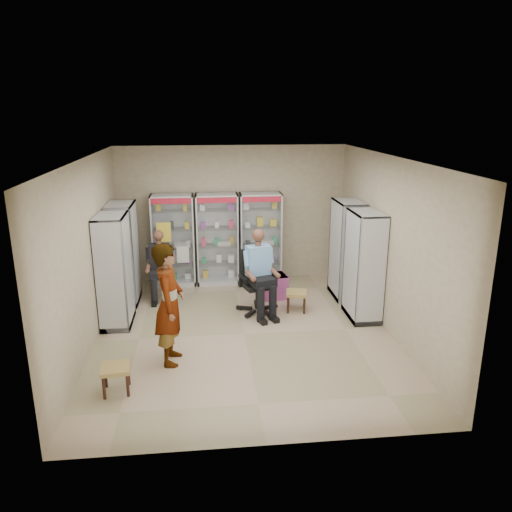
{
  "coord_description": "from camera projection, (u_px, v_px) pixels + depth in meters",
  "views": [
    {
      "loc": [
        -0.66,
        -7.87,
        3.74
      ],
      "look_at": [
        0.28,
        0.7,
        1.19
      ],
      "focal_mm": 35.0,
      "sensor_mm": 36.0,
      "label": 1
    }
  ],
  "objects": [
    {
      "name": "cabinet_back_left",
      "position": [
        174.0,
        241.0,
        10.81
      ],
      "size": [
        0.9,
        0.5,
        2.0
      ],
      "primitive_type": "cube",
      "color": "silver",
      "rests_on": "floor"
    },
    {
      "name": "cabinet_back_right",
      "position": [
        260.0,
        238.0,
        11.01
      ],
      "size": [
        0.9,
        0.5,
        2.0
      ],
      "primitive_type": "cube",
      "color": "silver",
      "rests_on": "floor"
    },
    {
      "name": "cabinet_right_near",
      "position": [
        364.0,
        266.0,
        9.05
      ],
      "size": [
        0.9,
        0.5,
        2.0
      ],
      "primitive_type": "cube",
      "rotation": [
        0.0,
        0.0,
        1.57
      ],
      "color": "silver",
      "rests_on": "floor"
    },
    {
      "name": "seated_shopkeeper",
      "position": [
        258.0,
        274.0,
        9.33
      ],
      "size": [
        0.69,
        0.82,
        1.54
      ],
      "primitive_type": null,
      "rotation": [
        0.0,
        0.0,
        0.29
      ],
      "color": "#73AFE3",
      "rests_on": "floor"
    },
    {
      "name": "cabinet_right_far",
      "position": [
        347.0,
        250.0,
        10.1
      ],
      "size": [
        0.9,
        0.5,
        2.0
      ],
      "primitive_type": "cube",
      "rotation": [
        0.0,
        0.0,
        1.57
      ],
      "color": "#AEAFB5",
      "rests_on": "floor"
    },
    {
      "name": "cabinet_back_mid",
      "position": [
        217.0,
        239.0,
        10.91
      ],
      "size": [
        0.9,
        0.5,
        2.0
      ],
      "primitive_type": "cube",
      "color": "#9FA1A6",
      "rests_on": "floor"
    },
    {
      "name": "pink_trunk",
      "position": [
        274.0,
        286.0,
        10.26
      ],
      "size": [
        0.57,
        0.55,
        0.48
      ],
      "primitive_type": "cube",
      "rotation": [
        0.0,
        0.0,
        0.17
      ],
      "color": "#B44877",
      "rests_on": "floor"
    },
    {
      "name": "seated_customer",
      "position": [
        160.0,
        266.0,
        10.14
      ],
      "size": [
        0.44,
        0.6,
        1.34
      ],
      "primitive_type": null,
      "color": "black",
      "rests_on": "floor"
    },
    {
      "name": "office_chair",
      "position": [
        257.0,
        282.0,
        9.42
      ],
      "size": [
        0.82,
        0.82,
        1.21
      ],
      "primitive_type": "cube",
      "rotation": [
        0.0,
        0.0,
        0.29
      ],
      "color": "black",
      "rests_on": "floor"
    },
    {
      "name": "tea_glass",
      "position": [
        275.0,
        273.0,
        10.17
      ],
      "size": [
        0.07,
        0.07,
        0.1
      ],
      "primitive_type": "cylinder",
      "color": "#551E07",
      "rests_on": "pink_trunk"
    },
    {
      "name": "wooden_chair",
      "position": [
        161.0,
        275.0,
        10.24
      ],
      "size": [
        0.42,
        0.42,
        0.94
      ],
      "primitive_type": "cube",
      "color": "black",
      "rests_on": "floor"
    },
    {
      "name": "floor",
      "position": [
        244.0,
        334.0,
        8.63
      ],
      "size": [
        6.0,
        6.0,
        0.0
      ],
      "primitive_type": "plane",
      "color": "tan",
      "rests_on": "ground"
    },
    {
      "name": "woven_stool_a",
      "position": [
        296.0,
        301.0,
        9.58
      ],
      "size": [
        0.45,
        0.45,
        0.39
      ],
      "primitive_type": "cube",
      "rotation": [
        0.0,
        0.0,
        -0.2
      ],
      "color": "tan",
      "rests_on": "floor"
    },
    {
      "name": "cabinet_left_near",
      "position": [
        115.0,
        271.0,
        8.78
      ],
      "size": [
        0.9,
        0.5,
        2.0
      ],
      "primitive_type": "cube",
      "rotation": [
        0.0,
        0.0,
        -1.57
      ],
      "color": "#AEB0B5",
      "rests_on": "floor"
    },
    {
      "name": "room_shell",
      "position": [
        244.0,
        223.0,
        8.07
      ],
      "size": [
        5.02,
        6.02,
        3.01
      ],
      "color": "tan",
      "rests_on": "ground"
    },
    {
      "name": "cabinet_left_far",
      "position": [
        124.0,
        254.0,
        9.83
      ],
      "size": [
        0.9,
        0.5,
        2.0
      ],
      "primitive_type": "cube",
      "rotation": [
        0.0,
        0.0,
        -1.57
      ],
      "color": "#B9BBC1",
      "rests_on": "floor"
    },
    {
      "name": "standing_man",
      "position": [
        169.0,
        304.0,
        7.44
      ],
      "size": [
        0.5,
        0.72,
        1.88
      ],
      "primitive_type": "imported",
      "rotation": [
        0.0,
        0.0,
        1.49
      ],
      "color": "gray",
      "rests_on": "floor"
    },
    {
      "name": "woven_stool_b",
      "position": [
        116.0,
        379.0,
        6.81
      ],
      "size": [
        0.42,
        0.42,
        0.39
      ],
      "primitive_type": "cube",
      "rotation": [
        0.0,
        0.0,
        0.1
      ],
      "color": "#A97547",
      "rests_on": "floor"
    }
  ]
}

